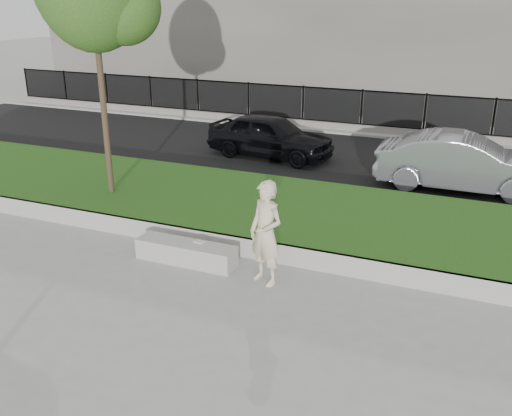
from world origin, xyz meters
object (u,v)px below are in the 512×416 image
at_px(book, 199,242).
at_px(man, 266,233).
at_px(stone_bench, 186,252).
at_px(car_silver, 464,163).
at_px(car_dark, 270,136).

bearing_deg(book, man, -0.08).
relative_size(stone_bench, car_silver, 0.45).
distance_m(man, car_dark, 8.05).
bearing_deg(car_silver, man, 155.55).
height_order(stone_bench, car_silver, car_silver).
xyz_separation_m(man, car_dark, (-2.86, 7.52, -0.23)).
height_order(man, car_silver, man).
xyz_separation_m(book, car_silver, (4.27, 6.26, 0.34)).
height_order(stone_bench, car_dark, car_dark).
relative_size(stone_bench, man, 1.05).
bearing_deg(book, car_dark, 111.60).
relative_size(man, car_dark, 0.48).
distance_m(man, car_silver, 7.12).
distance_m(stone_bench, car_silver, 7.83).
height_order(stone_bench, book, book).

